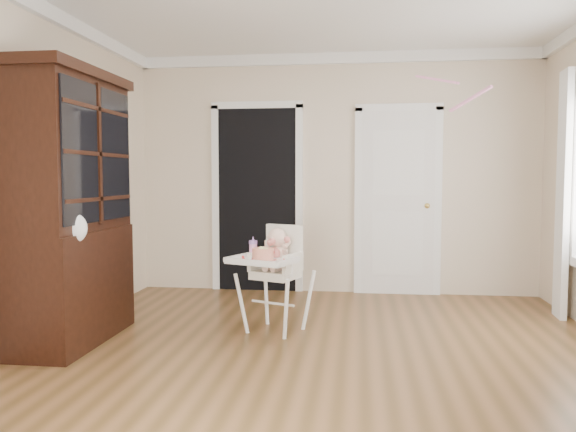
# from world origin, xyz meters

# --- Properties ---
(floor) EXTENTS (5.00, 5.00, 0.00)m
(floor) POSITION_xyz_m (0.00, 0.00, 0.00)
(floor) COLOR brown
(floor) RESTS_ON ground
(wall_back) EXTENTS (4.50, 0.00, 4.50)m
(wall_back) POSITION_xyz_m (0.00, 2.50, 1.35)
(wall_back) COLOR beige
(wall_back) RESTS_ON floor
(wall_left) EXTENTS (0.00, 5.00, 5.00)m
(wall_left) POSITION_xyz_m (-2.25, 0.00, 1.35)
(wall_left) COLOR beige
(wall_left) RESTS_ON floor
(doorway) EXTENTS (1.06, 0.05, 2.22)m
(doorway) POSITION_xyz_m (-0.90, 2.48, 1.11)
(doorway) COLOR black
(doorway) RESTS_ON wall_back
(closet_door) EXTENTS (0.96, 0.09, 2.13)m
(closet_door) POSITION_xyz_m (0.70, 2.48, 1.02)
(closet_door) COLOR white
(closet_door) RESTS_ON wall_back
(high_chair) EXTENTS (0.73, 0.80, 0.93)m
(high_chair) POSITION_xyz_m (-0.43, 0.77, 0.57)
(high_chair) COLOR white
(high_chair) RESTS_ON floor
(baby) EXTENTS (0.24, 0.25, 0.38)m
(baby) POSITION_xyz_m (-0.42, 0.79, 0.69)
(baby) COLOR beige
(baby) RESTS_ON high_chair
(cake) EXTENTS (0.23, 0.23, 0.10)m
(cake) POSITION_xyz_m (-0.50, 0.53, 0.69)
(cake) COLOR silver
(cake) RESTS_ON high_chair
(sippy_cup) EXTENTS (0.07, 0.07, 0.17)m
(sippy_cup) POSITION_xyz_m (-0.62, 0.77, 0.72)
(sippy_cup) COLOR pink
(sippy_cup) RESTS_ON high_chair
(china_cabinet) EXTENTS (0.57, 1.28, 2.16)m
(china_cabinet) POSITION_xyz_m (-1.99, 0.28, 1.08)
(china_cabinet) COLOR black
(china_cabinet) RESTS_ON floor
(streamer) EXTENTS (0.33, 0.40, 0.15)m
(streamer) POSITION_xyz_m (0.93, 1.17, 2.17)
(streamer) COLOR pink
(streamer) RESTS_ON ceiling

